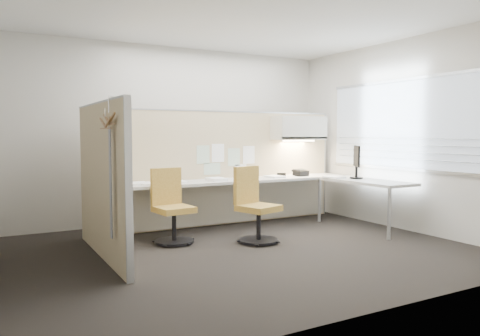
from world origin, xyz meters
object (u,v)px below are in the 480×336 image
monitor (357,160)px  phone (301,173)px  chair_right (255,207)px  desk (257,188)px  chair_left (171,209)px

monitor → phone: monitor is taller
phone → chair_right: bearing=-152.8°
desk → chair_left: chair_left is taller
monitor → phone: size_ratio=2.21×
desk → phone: bearing=8.3°
desk → phone: phone is taller
chair_right → phone: bearing=16.1°
desk → chair_right: bearing=-122.7°
monitor → phone: 0.95m
chair_left → phone: bearing=4.6°
chair_left → monitor: size_ratio=1.90×
chair_right → phone: chair_right is taller
chair_left → chair_right: chair_right is taller
desk → phone: size_ratio=17.62×
desk → chair_right: 0.98m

